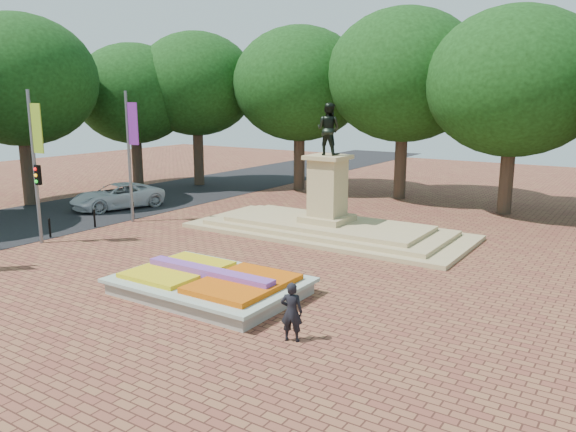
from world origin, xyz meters
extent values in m
plane|color=brown|center=(0.00, 0.00, 0.00)|extent=(90.00, 90.00, 0.00)
cube|color=black|center=(-15.00, 5.00, 0.01)|extent=(9.00, 90.00, 0.02)
cube|color=gray|center=(1.00, -2.00, 0.23)|extent=(6.00, 4.00, 0.45)
cube|color=#A3B09F|center=(1.00, -2.00, 0.50)|extent=(6.30, 4.30, 0.12)
cube|color=#D45C0B|center=(2.45, -2.00, 0.63)|extent=(2.60, 3.40, 0.22)
cube|color=yellow|center=(-0.45, -2.00, 0.62)|extent=(2.60, 3.40, 0.18)
cube|color=#703798|center=(1.00, -2.00, 0.72)|extent=(5.20, 0.55, 0.38)
cube|color=tan|center=(0.00, 8.00, 0.10)|extent=(14.00, 6.00, 0.20)
cube|color=tan|center=(0.00, 8.00, 0.30)|extent=(12.00, 5.00, 0.20)
cube|color=tan|center=(0.00, 8.00, 0.50)|extent=(10.00, 4.00, 0.20)
cube|color=tan|center=(0.00, 8.00, 0.75)|extent=(2.20, 2.20, 0.30)
cube|color=tan|center=(0.00, 8.00, 2.30)|extent=(1.50, 1.50, 2.80)
cube|color=tan|center=(0.00, 8.00, 3.80)|extent=(1.90, 1.90, 0.20)
imported|color=black|center=(0.00, 8.00, 5.15)|extent=(1.22, 0.95, 2.50)
cylinder|color=#3C2B20|center=(-16.00, 18.00, 2.00)|extent=(0.80, 0.80, 4.00)
ellipsoid|color=black|center=(-16.00, 18.00, 6.69)|extent=(8.80, 8.80, 7.48)
cylinder|color=#3C2B20|center=(-8.00, 18.00, 2.00)|extent=(0.80, 0.80, 4.00)
ellipsoid|color=black|center=(-8.00, 18.00, 6.69)|extent=(8.80, 8.80, 7.48)
cylinder|color=#3C2B20|center=(-1.00, 18.00, 2.00)|extent=(0.80, 0.80, 4.00)
ellipsoid|color=black|center=(-1.00, 18.00, 6.69)|extent=(8.80, 8.80, 7.48)
cylinder|color=#3C2B20|center=(6.00, 18.00, 2.00)|extent=(0.80, 0.80, 4.00)
ellipsoid|color=black|center=(6.00, 18.00, 6.69)|extent=(8.80, 8.80, 7.48)
cylinder|color=#3C2B20|center=(-19.50, 5.00, 1.92)|extent=(0.80, 0.80, 3.84)
ellipsoid|color=black|center=(-19.50, 5.00, 6.41)|extent=(8.40, 8.40, 7.14)
cylinder|color=#3C2B20|center=(-19.50, 13.00, 1.92)|extent=(0.80, 0.80, 3.84)
ellipsoid|color=black|center=(-19.50, 13.00, 6.41)|extent=(8.40, 8.40, 7.14)
cylinder|color=slate|center=(-10.20, -1.00, 3.50)|extent=(0.16, 0.16, 7.00)
cube|color=#87AB22|center=(-9.75, -1.00, 5.30)|extent=(0.70, 0.04, 2.20)
cylinder|color=slate|center=(-10.20, 4.50, 3.50)|extent=(0.16, 0.16, 7.00)
cube|color=#72218D|center=(-9.75, 4.50, 5.30)|extent=(0.70, 0.04, 2.20)
cube|color=black|center=(-10.00, -1.00, 3.20)|extent=(0.28, 0.18, 0.90)
cylinder|color=black|center=(-10.70, -0.20, 0.45)|extent=(0.10, 0.10, 0.90)
sphere|color=black|center=(-10.70, -0.20, 0.92)|extent=(0.12, 0.12, 0.12)
cylinder|color=black|center=(-10.70, 2.40, 0.45)|extent=(0.10, 0.10, 0.90)
sphere|color=black|center=(-10.70, 2.40, 0.92)|extent=(0.12, 0.12, 0.12)
cylinder|color=black|center=(-10.70, 5.00, 0.45)|extent=(0.10, 0.10, 0.90)
sphere|color=black|center=(-10.70, 5.00, 0.92)|extent=(0.12, 0.12, 0.12)
imported|color=silver|center=(-13.88, 6.58, 0.77)|extent=(4.08, 6.02, 1.53)
imported|color=black|center=(5.44, -3.65, 0.85)|extent=(0.72, 0.60, 1.70)
camera|label=1|loc=(13.35, -15.88, 6.62)|focal=35.00mm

